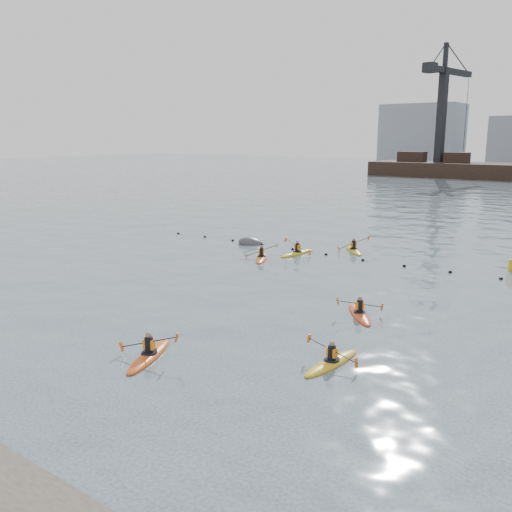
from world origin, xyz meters
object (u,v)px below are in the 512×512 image
object	(u,v)px
kayaker_5	(353,250)
kayaker_3	(297,253)
kayaker_1	(332,362)
kayaker_2	(261,257)
kayaker_0	(149,354)
mooring_buoy	(251,244)
kayaker_4	(359,313)

from	to	relation	value
kayaker_5	kayaker_3	bearing A→B (deg)	-171.91
kayaker_3	kayaker_1	bearing A→B (deg)	-46.00
kayaker_2	kayaker_3	bearing A→B (deg)	37.27
kayaker_0	kayaker_1	size ratio (longest dim) A/B	1.08
kayaker_0	kayaker_1	distance (m)	7.09
kayaker_0	kayaker_3	distance (m)	20.55
kayaker_1	mooring_buoy	world-z (taller)	kayaker_1
kayaker_3	mooring_buoy	distance (m)	5.14
kayaker_1	mooring_buoy	bearing A→B (deg)	139.40
kayaker_2	kayaker_4	xyz separation A→B (m)	(11.10, -7.43, -0.00)
kayaker_1	kayaker_5	distance (m)	21.44
kayaker_1	kayaker_4	world-z (taller)	kayaker_4
kayaker_0	kayaker_2	size ratio (longest dim) A/B	1.08
kayaker_0	kayaker_4	bearing A→B (deg)	42.24
kayaker_0	mooring_buoy	bearing A→B (deg)	93.84
kayaker_1	kayaker_0	bearing A→B (deg)	-143.96
kayaker_1	kayaker_5	bearing A→B (deg)	119.45
kayaker_0	kayaker_1	xyz separation A→B (m)	(6.12, 3.58, -0.01)
kayaker_2	kayaker_5	distance (m)	7.49
mooring_buoy	kayaker_5	bearing A→B (deg)	16.13
kayaker_1	kayaker_4	xyz separation A→B (m)	(-1.66, 5.95, 0.00)
kayaker_1	kayaker_3	world-z (taller)	kayaker_3
kayaker_5	kayaker_0	bearing A→B (deg)	-125.09
kayaker_0	kayaker_4	size ratio (longest dim) A/B	1.19
kayaker_2	kayaker_5	bearing A→B (deg)	26.95
kayaker_1	kayaker_3	xyz separation A→B (m)	(-11.54, 16.24, 0.01)
kayaker_0	kayaker_4	xyz separation A→B (m)	(4.46, 9.53, -0.01)
kayaker_3	kayaker_5	xyz separation A→B (m)	(2.91, 3.39, 0.00)
mooring_buoy	kayaker_0	bearing A→B (deg)	-63.47
kayaker_0	kayaker_3	xyz separation A→B (m)	(-5.42, 19.82, -0.00)
kayaker_4	mooring_buoy	world-z (taller)	kayaker_4
kayaker_5	mooring_buoy	distance (m)	8.26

